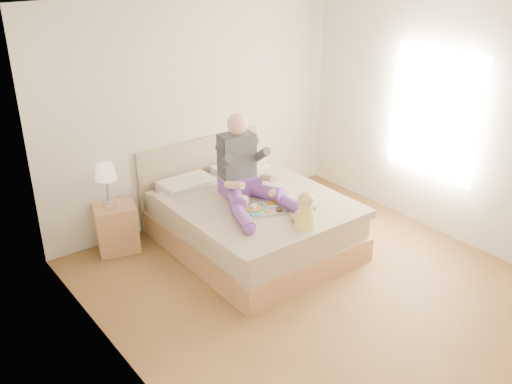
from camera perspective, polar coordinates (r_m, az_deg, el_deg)
room at (r=5.28m, az=6.89°, el=4.81°), size 4.02×4.22×2.71m
bed at (r=6.46m, az=-0.77°, el=-2.69°), size 1.70×2.18×1.00m
nightstand at (r=6.56m, az=-13.77°, el=-3.48°), size 0.53×0.50×0.54m
lamp at (r=6.33m, az=-14.81°, el=1.72°), size 0.23×0.23×0.48m
adult at (r=6.16m, az=-1.08°, el=1.74°), size 0.80×1.20×0.95m
tray at (r=5.99m, az=0.58°, el=-1.57°), size 0.54×0.47×0.13m
baby at (r=5.63m, az=4.92°, el=-2.05°), size 0.25×0.34×0.38m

